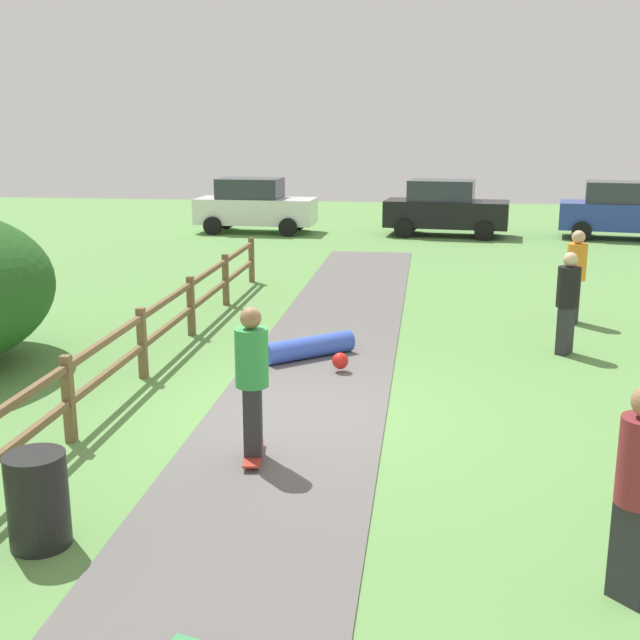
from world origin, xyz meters
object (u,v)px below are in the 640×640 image
at_px(parked_car_white, 254,206).
at_px(parked_car_blue, 623,211).
at_px(skater_riding, 252,376).
at_px(bystander_black, 568,298).
at_px(bystander_orange, 576,272).
at_px(skater_fallen, 311,348).
at_px(parked_car_black, 445,208).
at_px(trash_bin, 38,500).
at_px(bystander_maroon, 640,485).

distance_m(parked_car_white, parked_car_blue, 12.66).
relative_size(skater_riding, parked_car_white, 0.42).
height_order(bystander_black, bystander_orange, bystander_orange).
distance_m(bystander_black, bystander_orange, 2.31).
bearing_deg(parked_car_white, skater_fallen, -74.43).
bearing_deg(skater_fallen, bystander_black, 12.71).
bearing_deg(skater_fallen, skater_riding, -91.09).
height_order(parked_car_white, parked_car_black, same).
bearing_deg(trash_bin, bystander_black, 50.97).
distance_m(trash_bin, skater_fallen, 6.46).
bearing_deg(parked_car_white, bystander_maroon, -70.21).
height_order(bystander_black, parked_car_white, parked_car_white).
distance_m(skater_riding, bystander_black, 6.63).
xyz_separation_m(skater_riding, parked_car_blue, (8.42, 19.61, -0.07)).
distance_m(bystander_black, bystander_maroon, 7.41).
bearing_deg(bystander_maroon, parked_car_blue, 77.74).
xyz_separation_m(skater_riding, bystander_maroon, (3.65, -2.33, -0.00)).
distance_m(trash_bin, parked_car_white, 21.91).
xyz_separation_m(bystander_orange, bystander_maroon, (-1.14, -9.64, 0.02)).
xyz_separation_m(skater_fallen, parked_car_white, (-4.31, 15.49, 0.76)).
distance_m(skater_fallen, parked_car_black, 15.70).
height_order(bystander_maroon, parked_car_white, parked_car_white).
xyz_separation_m(skater_riding, skater_fallen, (0.08, 4.11, -0.83)).
bearing_deg(skater_fallen, parked_car_black, 81.14).
height_order(trash_bin, parked_car_blue, parked_car_blue).
relative_size(parked_car_black, parked_car_blue, 0.99).
xyz_separation_m(parked_car_white, parked_car_blue, (12.66, 0.01, 0.00)).
bearing_deg(trash_bin, bystander_maroon, -2.11).
relative_size(bystander_maroon, parked_car_black, 0.42).
distance_m(bystander_maroon, parked_car_black, 21.96).
bearing_deg(bystander_black, trash_bin, -129.03).
relative_size(bystander_maroon, parked_car_blue, 0.42).
distance_m(bystander_orange, parked_car_black, 12.50).
bearing_deg(parked_car_blue, parked_car_white, -179.97).
height_order(bystander_black, parked_car_blue, parked_car_blue).
height_order(bystander_maroon, parked_car_blue, parked_car_blue).
distance_m(skater_riding, skater_fallen, 4.20).
distance_m(skater_riding, parked_car_black, 19.76).
bearing_deg(skater_riding, parked_car_white, 102.20).
bearing_deg(trash_bin, skater_fallen, 75.40).
distance_m(skater_riding, parked_car_blue, 21.34).
bearing_deg(trash_bin, parked_car_black, 79.47).
relative_size(bystander_orange, parked_car_blue, 0.41).
bearing_deg(bystander_black, skater_fallen, -167.29).
height_order(skater_riding, skater_fallen, skater_riding).
bearing_deg(parked_car_black, bystander_orange, -79.39).
bearing_deg(skater_riding, parked_car_black, 82.76).
relative_size(trash_bin, bystander_orange, 0.49).
bearing_deg(skater_riding, bystander_maroon, -32.48).
xyz_separation_m(trash_bin, parked_car_blue, (9.97, 21.74, 0.51)).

